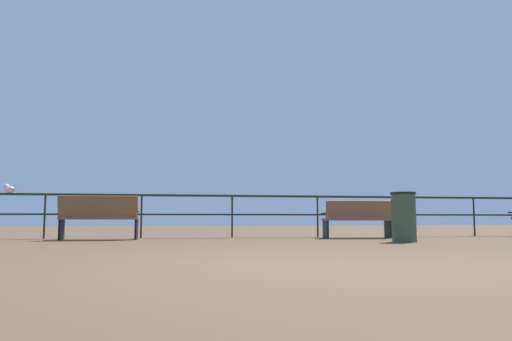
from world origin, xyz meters
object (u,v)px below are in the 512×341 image
object	(u,v)px
bench_near_right	(358,218)
trash_bin	(404,217)
bench_near_left	(99,215)
seagull_on_rail	(9,189)

from	to	relation	value
bench_near_right	trash_bin	world-z (taller)	trash_bin
bench_near_left	seagull_on_rail	distance (m)	2.30
bench_near_left	bench_near_right	xyz separation A→B (m)	(5.70, -0.00, -0.05)
seagull_on_rail	bench_near_left	bearing A→B (deg)	-23.11
bench_near_right	bench_near_left	bearing A→B (deg)	179.98
bench_near_right	seagull_on_rail	world-z (taller)	seagull_on_rail
bench_near_right	trash_bin	distance (m)	1.98
bench_near_right	seagull_on_rail	bearing A→B (deg)	173.55
bench_near_left	trash_bin	bearing A→B (deg)	-18.78
bench_near_left	bench_near_right	world-z (taller)	bench_near_left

